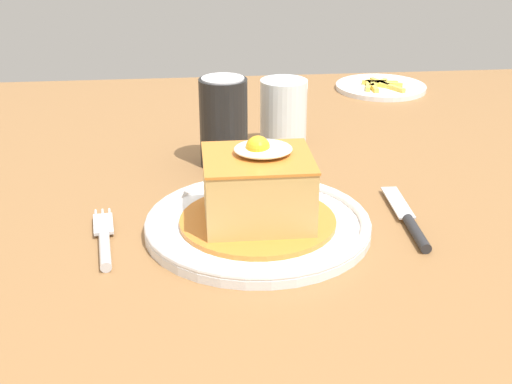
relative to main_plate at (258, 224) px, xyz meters
The scene contains 8 objects.
dining_table 0.21m from the main_plate, 75.45° to the left, with size 1.48×1.03×0.77m.
main_plate is the anchor object (origin of this frame).
sandwich_meal 0.04m from the main_plate, 47.22° to the left, with size 0.18×0.18×0.10m.
fork 0.17m from the main_plate, behind, with size 0.03×0.14×0.01m.
knife 0.18m from the main_plate, ahead, with size 0.02×0.17×0.01m.
soda_can 0.22m from the main_plate, 96.83° to the left, with size 0.07×0.07×0.12m.
drinking_glass 0.27m from the main_plate, 76.11° to the left, with size 0.07×0.07×0.10m.
side_plate_fries 0.64m from the main_plate, 62.51° to the left, with size 0.17×0.17×0.02m.
Camera 1 is at (-0.12, -0.89, 1.14)m, focal length 49.74 mm.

